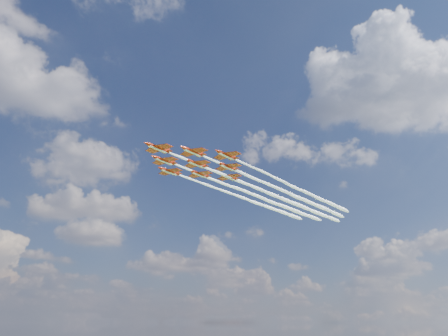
{
  "coord_description": "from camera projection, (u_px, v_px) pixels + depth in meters",
  "views": [
    {
      "loc": [
        -57.1,
        -136.83,
        26.93
      ],
      "look_at": [
        14.72,
        6.15,
        83.78
      ],
      "focal_mm": 35.0,
      "sensor_mm": 36.0,
      "label": 1
    }
  ],
  "objects": [
    {
      "name": "jet_row2_starb",
      "position": [
        240.0,
        190.0,
        193.93
      ],
      "size": [
        92.98,
        46.43,
        2.94
      ],
      "rotation": [
        0.0,
        0.0,
        0.44
      ],
      "color": "#A32009"
    },
    {
      "name": "jet_row3_starb",
      "position": [
        240.0,
        197.0,
        205.31
      ],
      "size": [
        92.98,
        46.43,
        2.94
      ],
      "rotation": [
        0.0,
        0.0,
        0.44
      ],
      "color": "#A32009"
    },
    {
      "name": "jet_row2_port",
      "position": [
        267.0,
        184.0,
        185.7
      ],
      "size": [
        92.98,
        46.43,
        2.94
      ],
      "rotation": [
        0.0,
        0.0,
        0.44
      ],
      "color": "#A32009"
    },
    {
      "name": "jet_tail",
      "position": [
        288.0,
        201.0,
        211.59
      ],
      "size": [
        92.98,
        46.43,
        2.94
      ],
      "rotation": [
        0.0,
        0.0,
        0.44
      ],
      "color": "#A32009"
    },
    {
      "name": "jet_row3_centre",
      "position": [
        266.0,
        192.0,
        197.08
      ],
      "size": [
        92.98,
        46.43,
        2.94
      ],
      "rotation": [
        0.0,
        0.0,
        0.44
      ],
      "color": "#A32009"
    },
    {
      "name": "jet_lead",
      "position": [
        240.0,
        181.0,
        182.56
      ],
      "size": [
        92.98,
        46.43,
        2.94
      ],
      "rotation": [
        0.0,
        0.0,
        0.44
      ],
      "color": "#A32009"
    },
    {
      "name": "jet_row3_port",
      "position": [
        293.0,
        186.0,
        188.85
      ],
      "size": [
        92.98,
        46.43,
        2.94
      ],
      "rotation": [
        0.0,
        0.0,
        0.44
      ],
      "color": "#A32009"
    },
    {
      "name": "jet_row4_port",
      "position": [
        290.0,
        194.0,
        200.22
      ],
      "size": [
        92.98,
        46.43,
        2.94
      ],
      "rotation": [
        0.0,
        0.0,
        0.44
      ],
      "color": "#A32009"
    },
    {
      "name": "jet_row4_starb",
      "position": [
        264.0,
        199.0,
        208.45
      ],
      "size": [
        92.98,
        46.43,
        2.94
      ],
      "rotation": [
        0.0,
        0.0,
        0.44
      ],
      "color": "#A32009"
    }
  ]
}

